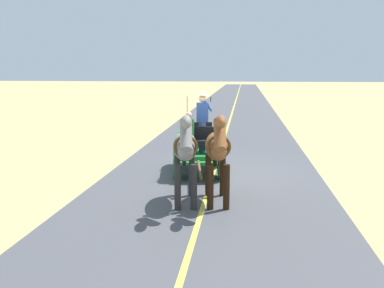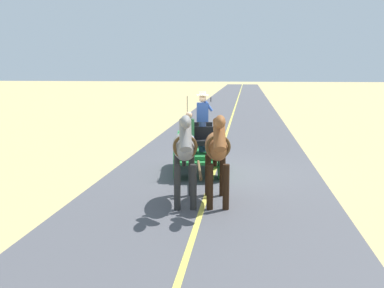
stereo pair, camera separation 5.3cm
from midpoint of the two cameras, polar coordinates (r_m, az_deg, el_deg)
The scene contains 6 objects.
ground_plane at distance 13.14m, azimuth 3.08°, elevation -3.85°, with size 200.00×200.00×0.00m, color tan.
road_surface at distance 13.14m, azimuth 3.08°, elevation -3.83°, with size 6.41×160.00×0.01m, color #4C4C51.
road_centre_stripe at distance 13.14m, azimuth 3.08°, elevation -3.81°, with size 0.12×160.00×0.00m, color #DBCC4C.
horse_drawn_carriage at distance 12.90m, azimuth 0.82°, elevation -0.39°, with size 1.75×4.51×2.50m.
horse_near_side at distance 9.85m, azimuth 3.55°, elevation -0.64°, with size 0.76×2.15×2.21m.
horse_off_side at distance 9.82m, azimuth -0.83°, elevation -0.66°, with size 0.81×2.15×2.21m.
Camera 2 is at (-0.95, 12.72, 3.14)m, focal length 39.66 mm.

